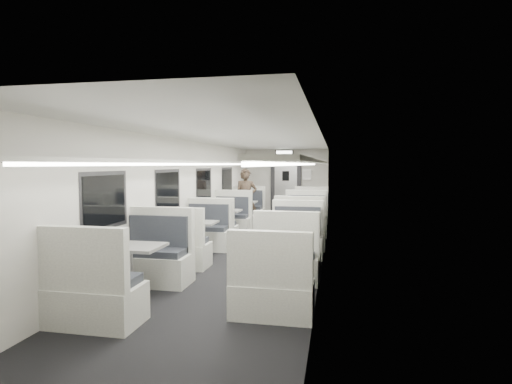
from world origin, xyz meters
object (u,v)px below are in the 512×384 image
at_px(passenger, 246,199).
at_px(exit_sign, 284,152).
at_px(booth_left_b, 224,224).
at_px(booth_right_a, 309,214).
at_px(booth_right_c, 293,246).
at_px(booth_left_d, 129,272).
at_px(booth_right_d, 280,271).
at_px(vestibule_door, 286,187).
at_px(booth_right_b, 303,225).
at_px(booth_left_c, 195,239).
at_px(booth_left_a, 241,214).

xyz_separation_m(passenger, exit_sign, (0.78, 2.61, 1.41)).
relative_size(booth_left_b, booth_right_a, 0.97).
xyz_separation_m(booth_right_c, passenger, (-1.78, 4.03, 0.49)).
distance_m(booth_left_d, booth_right_a, 7.29).
height_order(booth_left_b, passenger, passenger).
height_order(booth_left_d, booth_right_c, booth_left_d).
distance_m(booth_right_d, vestibule_door, 8.89).
height_order(booth_left_b, booth_right_d, booth_left_b).
bearing_deg(booth_right_b, booth_right_c, -90.00).
bearing_deg(vestibule_door, exit_sign, -90.00).
xyz_separation_m(booth_left_c, passenger, (0.22, 3.68, 0.50)).
relative_size(booth_left_d, exit_sign, 3.58).
relative_size(booth_left_a, booth_right_d, 1.07).
distance_m(booth_right_c, booth_right_d, 1.67).
bearing_deg(vestibule_door, booth_right_b, -78.07).
bearing_deg(booth_right_c, booth_left_b, 129.33).
distance_m(booth_left_c, booth_right_b, 2.86).
bearing_deg(passenger, booth_right_b, -54.34).
xyz_separation_m(booth_left_d, vestibule_door, (1.00, 9.39, 0.64)).
bearing_deg(booth_left_b, booth_right_b, -1.27).
bearing_deg(booth_right_b, booth_left_a, 135.30).
bearing_deg(vestibule_door, booth_right_a, -67.20).
relative_size(booth_right_a, booth_right_b, 0.97).
bearing_deg(booth_right_d, booth_left_c, 134.60).
height_order(booth_right_c, vestibule_door, vestibule_door).
relative_size(booth_left_d, booth_right_c, 1.05).
bearing_deg(booth_right_c, booth_right_a, 90.00).
height_order(booth_left_c, exit_sign, exit_sign).
distance_m(booth_left_d, passenger, 6.31).
relative_size(booth_right_a, booth_right_c, 1.01).
distance_m(booth_right_a, booth_right_c, 4.75).
height_order(booth_right_a, booth_right_b, booth_right_b).
height_order(booth_right_a, passenger, passenger).
bearing_deg(booth_left_a, booth_left_b, -90.00).
bearing_deg(booth_left_c, passenger, 86.60).
bearing_deg(booth_left_d, booth_left_c, 90.00).
xyz_separation_m(booth_left_c, booth_right_b, (2.00, 2.04, 0.02)).
xyz_separation_m(booth_left_b, booth_right_b, (2.00, -0.04, 0.02)).
relative_size(booth_left_b, booth_left_d, 0.94).
relative_size(booth_right_c, booth_right_d, 1.04).
bearing_deg(booth_right_b, exit_sign, 103.25).
relative_size(booth_right_d, vestibule_door, 0.97).
xyz_separation_m(booth_left_d, booth_right_c, (2.00, 2.26, -0.02)).
bearing_deg(booth_right_a, vestibule_door, 112.80).
bearing_deg(booth_right_b, booth_left_d, -113.26).
bearing_deg(booth_right_c, vestibule_door, 97.98).
bearing_deg(booth_left_a, exit_sign, 66.20).
height_order(booth_left_b, booth_right_c, booth_right_c).
bearing_deg(booth_left_b, booth_right_a, 49.13).
distance_m(booth_right_b, exit_sign, 4.75).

